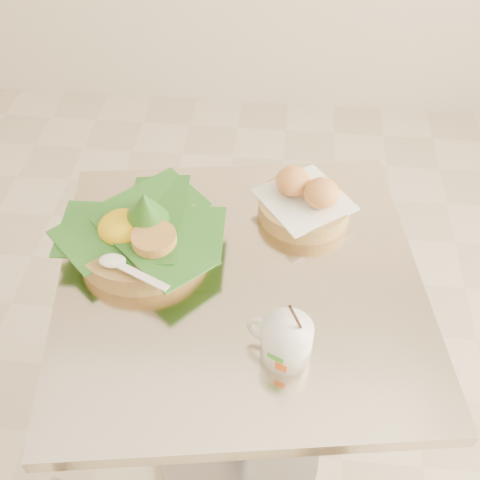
# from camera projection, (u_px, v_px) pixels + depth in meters

# --- Properties ---
(floor) EXTENTS (3.60, 3.60, 0.00)m
(floor) POSITION_uv_depth(u_px,v_px,m) (183.00, 445.00, 1.71)
(floor) COLOR beige
(floor) RESTS_ON ground
(cafe_table) EXTENTS (0.80, 0.80, 0.75)m
(cafe_table) POSITION_uv_depth(u_px,v_px,m) (240.00, 345.00, 1.32)
(cafe_table) COLOR gray
(cafe_table) RESTS_ON floor
(rice_basket) EXTENTS (0.33, 0.33, 0.17)m
(rice_basket) POSITION_uv_depth(u_px,v_px,m) (141.00, 232.00, 1.19)
(rice_basket) COLOR tan
(rice_basket) RESTS_ON cafe_table
(bread_basket) EXTENTS (0.23, 0.23, 0.10)m
(bread_basket) POSITION_uv_depth(u_px,v_px,m) (305.00, 201.00, 1.27)
(bread_basket) COLOR tan
(bread_basket) RESTS_ON cafe_table
(coffee_mug) EXTENTS (0.12, 0.09, 0.15)m
(coffee_mug) POSITION_uv_depth(u_px,v_px,m) (285.00, 340.00, 1.01)
(coffee_mug) COLOR white
(coffee_mug) RESTS_ON cafe_table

